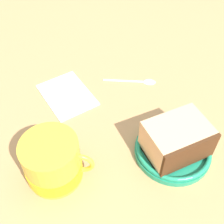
% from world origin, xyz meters
% --- Properties ---
extents(ground_plane, '(1.40, 1.40, 0.02)m').
position_xyz_m(ground_plane, '(0.00, 0.00, -0.01)').
color(ground_plane, tan).
extents(small_plate, '(0.14, 0.14, 0.02)m').
position_xyz_m(small_plate, '(-0.07, -0.04, 0.01)').
color(small_plate, '#1E8C66').
rests_on(small_plate, ground_plane).
extents(cake_slice, '(0.11, 0.13, 0.07)m').
position_xyz_m(cake_slice, '(-0.07, -0.04, 0.04)').
color(cake_slice, '#472814').
rests_on(cake_slice, small_plate).
extents(tea_mug, '(0.11, 0.10, 0.09)m').
position_xyz_m(tea_mug, '(0.04, 0.14, 0.04)').
color(tea_mug, gold).
rests_on(tea_mug, ground_plane).
extents(teaspoon, '(0.10, 0.09, 0.01)m').
position_xyz_m(teaspoon, '(0.11, -0.15, 0.00)').
color(teaspoon, silver).
rests_on(teaspoon, ground_plane).
extents(folded_napkin, '(0.15, 0.12, 0.01)m').
position_xyz_m(folded_napkin, '(0.19, 0.01, 0.00)').
color(folded_napkin, white).
rests_on(folded_napkin, ground_plane).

